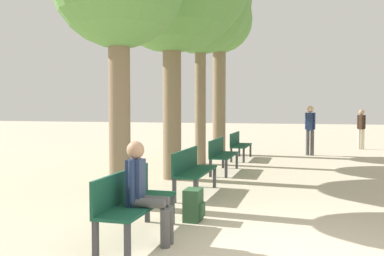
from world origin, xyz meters
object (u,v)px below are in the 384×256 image
(bench_row_0, at_px, (132,199))
(bench_row_1, at_px, (192,168))
(tree_row_3, at_px, (219,25))
(bench_row_2, at_px, (221,152))
(pedestrian_mid, at_px, (310,127))
(tree_row_2, at_px, (200,4))
(backpack, at_px, (194,205))
(pedestrian_near, at_px, (361,127))
(person_seated, at_px, (144,189))
(bench_row_3, at_px, (239,143))

(bench_row_0, xyz_separation_m, bench_row_1, (0.00, 2.89, 0.00))
(bench_row_1, distance_m, tree_row_3, 8.22)
(bench_row_2, height_order, pedestrian_mid, pedestrian_mid)
(bench_row_1, bearing_deg, tree_row_3, 97.37)
(tree_row_2, xyz_separation_m, backpack, (1.45, -6.17, -4.47))
(bench_row_0, height_order, tree_row_3, tree_row_3)
(tree_row_2, xyz_separation_m, pedestrian_mid, (3.14, 3.24, -3.71))
(backpack, bearing_deg, bench_row_2, 96.41)
(bench_row_0, relative_size, pedestrian_near, 1.05)
(bench_row_0, distance_m, bench_row_1, 2.89)
(person_seated, distance_m, backpack, 1.31)
(pedestrian_near, relative_size, pedestrian_mid, 0.92)
(bench_row_1, bearing_deg, bench_row_0, -90.00)
(bench_row_0, bearing_deg, tree_row_3, 95.25)
(backpack, bearing_deg, bench_row_1, 106.07)
(bench_row_2, xyz_separation_m, tree_row_2, (-0.91, 1.44, 4.18))
(tree_row_2, bearing_deg, backpack, -76.81)
(bench_row_1, xyz_separation_m, pedestrian_near, (4.21, 10.34, 0.40))
(tree_row_3, distance_m, backpack, 10.04)
(bench_row_2, relative_size, tree_row_3, 0.28)
(bench_row_2, distance_m, tree_row_3, 5.92)
(bench_row_0, height_order, tree_row_2, tree_row_2)
(bench_row_0, relative_size, tree_row_2, 0.27)
(pedestrian_mid, bearing_deg, bench_row_1, -106.41)
(bench_row_1, bearing_deg, pedestrian_near, 67.83)
(tree_row_2, bearing_deg, bench_row_1, -78.06)
(backpack, height_order, pedestrian_mid, pedestrian_mid)
(bench_row_2, height_order, tree_row_2, tree_row_2)
(bench_row_3, height_order, tree_row_2, tree_row_2)
(pedestrian_near, height_order, pedestrian_mid, pedestrian_mid)
(bench_row_2, bearing_deg, pedestrian_mid, 64.53)
(bench_row_0, xyz_separation_m, bench_row_3, (0.00, 8.66, 0.00))
(person_seated, height_order, pedestrian_near, pedestrian_near)
(pedestrian_near, bearing_deg, pedestrian_mid, -125.59)
(tree_row_3, xyz_separation_m, backpack, (1.45, -8.92, -4.37))
(bench_row_3, bearing_deg, backpack, -86.01)
(bench_row_3, height_order, tree_row_3, tree_row_3)
(backpack, bearing_deg, bench_row_3, 93.99)
(bench_row_3, bearing_deg, bench_row_2, -90.00)
(tree_row_2, bearing_deg, bench_row_2, -57.54)
(pedestrian_near, bearing_deg, backpack, -106.81)
(bench_row_2, distance_m, pedestrian_near, 8.57)
(bench_row_0, distance_m, tree_row_3, 10.80)
(bench_row_3, distance_m, person_seated, 8.82)
(tree_row_3, height_order, pedestrian_near, tree_row_3)
(bench_row_3, bearing_deg, pedestrian_near, 47.29)
(bench_row_0, distance_m, pedestrian_near, 13.89)
(bench_row_1, relative_size, bench_row_3, 1.00)
(tree_row_3, bearing_deg, backpack, -80.79)
(tree_row_3, bearing_deg, pedestrian_near, 32.50)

